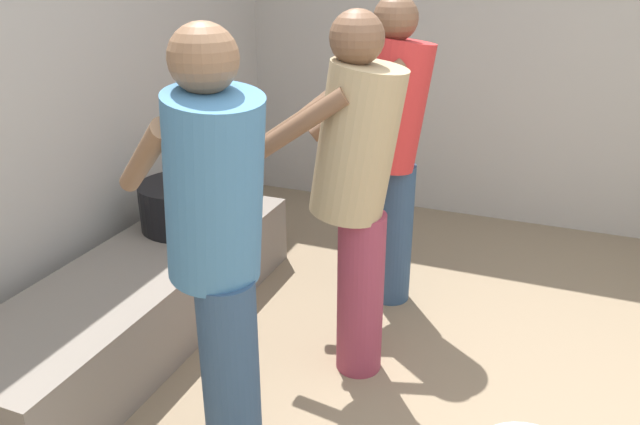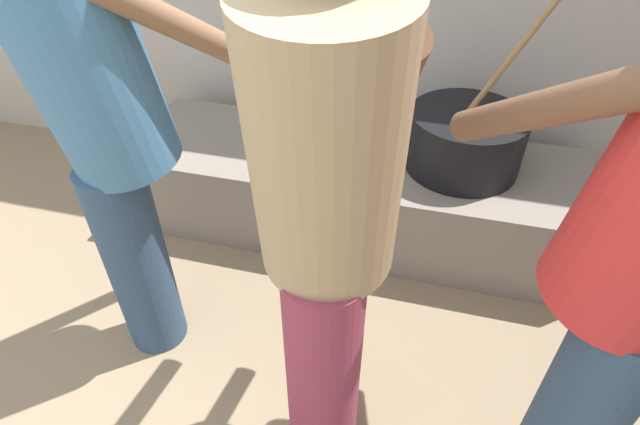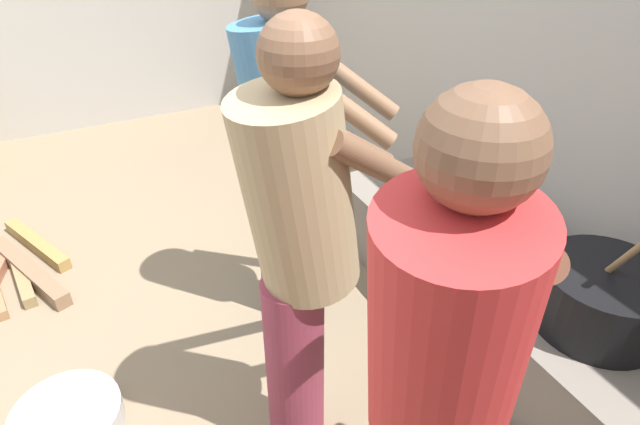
{
  "view_description": "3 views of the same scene",
  "coord_description": "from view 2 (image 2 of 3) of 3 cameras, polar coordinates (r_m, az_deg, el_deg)",
  "views": [
    {
      "loc": [
        -1.47,
        0.01,
        1.71
      ],
      "look_at": [
        0.66,
        0.85,
        0.75
      ],
      "focal_mm": 34.51,
      "sensor_mm": 36.0,
      "label": 1
    },
    {
      "loc": [
        0.9,
        -0.05,
        1.54
      ],
      "look_at": [
        0.62,
        1.03,
        0.63
      ],
      "focal_mm": 27.92,
      "sensor_mm": 36.0,
      "label": 2
    },
    {
      "loc": [
        1.89,
        0.2,
        1.81
      ],
      "look_at": [
        0.53,
        0.88,
        0.84
      ],
      "focal_mm": 30.28,
      "sensor_mm": 36.0,
      "label": 3
    }
  ],
  "objects": [
    {
      "name": "hearth_ledge",
      "position": [
        2.26,
        3.64,
        2.5
      ],
      "size": [
        1.97,
        0.6,
        0.38
      ],
      "primitive_type": "cube",
      "color": "slate",
      "rests_on": "ground_plane"
    },
    {
      "name": "cooking_pot_main",
      "position": [
        2.1,
        16.27,
        7.95
      ],
      "size": [
        0.46,
        0.46,
        0.69
      ],
      "color": "black",
      "rests_on": "hearth_ledge"
    },
    {
      "name": "cook_in_tan_shirt",
      "position": [
        1.04,
        0.69,
        -0.73
      ],
      "size": [
        0.4,
        0.68,
        1.54
      ],
      "color": "#8C3347",
      "rests_on": "ground_plane"
    },
    {
      "name": "cook_in_blue_shirt",
      "position": [
        1.48,
        -23.34,
        9.39
      ],
      "size": [
        0.63,
        0.71,
        1.55
      ],
      "color": "navy",
      "rests_on": "ground_plane"
    }
  ]
}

